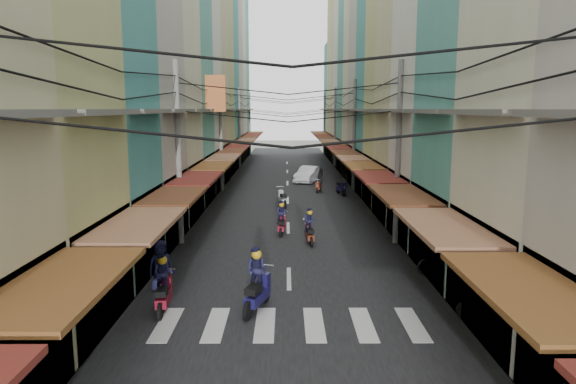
{
  "coord_description": "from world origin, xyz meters",
  "views": [
    {
      "loc": [
        -0.09,
        -19.8,
        6.09
      ],
      "look_at": [
        -0.02,
        3.01,
        2.37
      ],
      "focal_mm": 32.0,
      "sensor_mm": 36.0,
      "label": 1
    }
  ],
  "objects_px": {
    "white_car": "(308,182)",
    "market_umbrella": "(474,228)",
    "bicycle": "(440,274)",
    "traffic_sign": "(427,213)"
  },
  "relations": [
    {
      "from": "white_car",
      "to": "market_umbrella",
      "type": "bearing_deg",
      "value": -60.81
    },
    {
      "from": "bicycle",
      "to": "traffic_sign",
      "type": "relative_size",
      "value": 0.64
    },
    {
      "from": "white_car",
      "to": "market_umbrella",
      "type": "relative_size",
      "value": 1.79
    },
    {
      "from": "bicycle",
      "to": "market_umbrella",
      "type": "bearing_deg",
      "value": -179.51
    },
    {
      "from": "white_car",
      "to": "traffic_sign",
      "type": "relative_size",
      "value": 1.73
    },
    {
      "from": "market_umbrella",
      "to": "traffic_sign",
      "type": "relative_size",
      "value": 0.97
    },
    {
      "from": "white_car",
      "to": "bicycle",
      "type": "bearing_deg",
      "value": -60.74
    },
    {
      "from": "traffic_sign",
      "to": "bicycle",
      "type": "bearing_deg",
      "value": -88.5
    },
    {
      "from": "bicycle",
      "to": "traffic_sign",
      "type": "bearing_deg",
      "value": -6.28
    },
    {
      "from": "white_car",
      "to": "market_umbrella",
      "type": "xyz_separation_m",
      "value": [
        4.21,
        -26.43,
        2.29
      ]
    }
  ]
}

